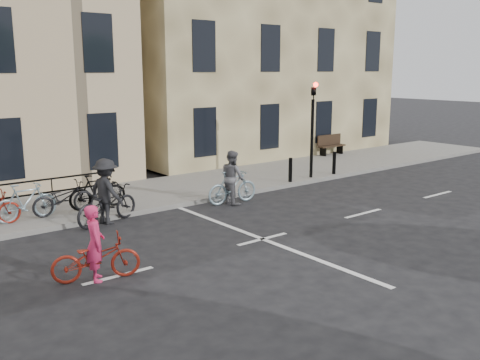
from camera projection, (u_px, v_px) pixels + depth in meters
ground at (263, 239)px, 13.69m from camera, size 120.00×120.00×0.00m
sidewalk at (29, 213)px, 15.86m from camera, size 46.00×4.00×0.15m
building_east at (232, 32)px, 27.88m from camera, size 14.00×10.00×12.00m
traffic_light at (313, 118)px, 20.28m from camera, size 0.18×0.30×3.90m
bollard_east at (290, 170)px, 19.86m from camera, size 0.14×0.14×0.90m
bollard_west at (334, 163)px, 21.31m from camera, size 0.14×0.14×0.90m
bench at (330, 144)px, 26.16m from camera, size 1.60×0.41×0.97m
parked_bikes at (4, 206)px, 14.45m from camera, size 7.25×1.23×1.05m
cyclist_pink at (96, 254)px, 10.95m from camera, size 1.90×1.15×1.60m
cyclist_grey at (232, 182)px, 17.20m from camera, size 1.83×0.90×1.74m
cyclist_dark at (107, 198)px, 14.95m from camera, size 2.20×1.35×1.85m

